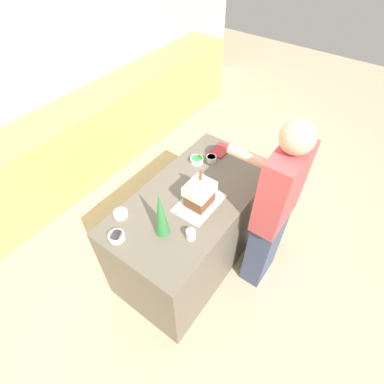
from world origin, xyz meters
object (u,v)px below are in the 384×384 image
baking_tray (199,203)px  candy_bowl_far_right (121,214)px  gingerbread_house (199,194)px  cookbook (221,150)px  person (273,212)px  decorative_tree (161,214)px  candy_bowl_center_rear (197,160)px  mug (191,235)px  candy_bowl_near_tray_left (211,158)px  candy_bowl_near_tray_right (116,236)px

baking_tray → candy_bowl_far_right: (-0.46, 0.42, 0.02)m
gingerbread_house → cookbook: gingerbread_house is taller
baking_tray → person: size_ratio=0.24×
baking_tray → decorative_tree: 0.44m
decorative_tree → cookbook: decorative_tree is taller
gingerbread_house → cookbook: (0.67, 0.22, -0.11)m
candy_bowl_center_rear → baking_tray: bearing=-142.3°
gingerbread_house → candy_bowl_center_rear: (0.40, 0.31, -0.09)m
cookbook → mug: 1.04m
cookbook → decorative_tree: bearing=-171.3°
candy_bowl_near_tray_left → candy_bowl_far_right: candy_bowl_near_tray_left is taller
candy_bowl_near_tray_left → candy_bowl_far_right: bearing=167.8°
candy_bowl_near_tray_left → person: person is taller
candy_bowl_near_tray_right → candy_bowl_far_right: size_ratio=1.08×
baking_tray → candy_bowl_center_rear: size_ratio=3.41×
decorative_tree → person: size_ratio=0.23×
candy_bowl_near_tray_right → person: bearing=-41.2°
candy_bowl_near_tray_left → candy_bowl_center_rear: bearing=133.3°
cookbook → candy_bowl_far_right: bearing=170.0°
candy_bowl_near_tray_left → candy_bowl_far_right: (-0.96, 0.21, -0.01)m
candy_bowl_near_tray_right → cookbook: candy_bowl_near_tray_right is taller
baking_tray → person: person is taller
baking_tray → candy_bowl_far_right: candy_bowl_far_right is taller
baking_tray → person: (0.29, -0.52, -0.03)m
candy_bowl_center_rear → mug: 0.84m
baking_tray → candy_bowl_center_rear: 0.51m
candy_bowl_center_rear → candy_bowl_far_right: (-0.86, 0.11, -0.00)m
decorative_tree → mug: size_ratio=5.12×
gingerbread_house → candy_bowl_near_tray_right: gingerbread_house is taller
decorative_tree → candy_bowl_near_tray_right: bearing=137.2°
baking_tray → decorative_tree: size_ratio=1.01×
baking_tray → candy_bowl_center_rear: (0.40, 0.31, 0.02)m
gingerbread_house → decorative_tree: size_ratio=0.72×
candy_bowl_center_rear → candy_bowl_near_tray_right: bearing=-178.8°
decorative_tree → mug: decorative_tree is taller
candy_bowl_far_right → person: person is taller
candy_bowl_near_tray_left → mug: 0.88m
candy_bowl_far_right → candy_bowl_near_tray_left: bearing=-12.2°
person → mug: bearing=147.9°
mug → candy_bowl_far_right: bearing=105.3°
gingerbread_house → cookbook: size_ratio=1.38×
baking_tray → candy_bowl_near_tray_left: size_ratio=4.36×
candy_bowl_center_rear → mug: bearing=-147.5°
cookbook → candy_bowl_center_rear: bearing=161.3°
gingerbread_house → candy_bowl_far_right: 0.63m
candy_bowl_near_tray_left → candy_bowl_far_right: size_ratio=0.86×
gingerbread_house → candy_bowl_near_tray_left: gingerbread_house is taller
decorative_tree → cookbook: bearing=8.7°
person → candy_bowl_far_right: bearing=128.8°
candy_bowl_near_tray_left → cookbook: size_ratio=0.45×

